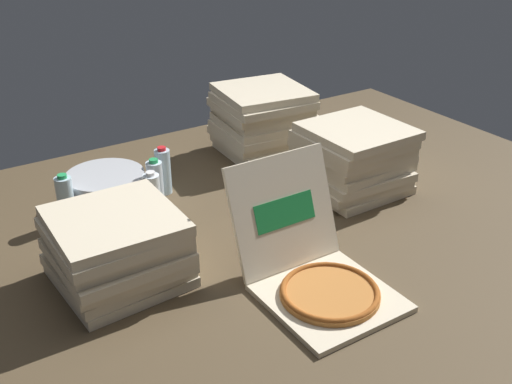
{
  "coord_description": "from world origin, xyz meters",
  "views": [
    {
      "loc": [
        -1.22,
        -1.74,
        1.26
      ],
      "look_at": [
        -0.03,
        0.1,
        0.14
      ],
      "focal_mm": 42.89,
      "sensor_mm": 36.0,
      "label": 1
    }
  ],
  "objects_px": {
    "open_pizza_box": "(317,271)",
    "water_bottle_1": "(152,198)",
    "ice_bucket": "(106,189)",
    "water_bottle_0": "(155,184)",
    "pizza_stack_left_far": "(117,249)",
    "water_bottle_2": "(163,171)",
    "water_bottle_3": "(66,200)",
    "pizza_stack_center_far": "(352,158)",
    "pizza_stack_left_near": "(262,121)"
  },
  "relations": [
    {
      "from": "open_pizza_box",
      "to": "pizza_stack_left_near",
      "type": "distance_m",
      "value": 1.21
    },
    {
      "from": "pizza_stack_left_far",
      "to": "water_bottle_2",
      "type": "bearing_deg",
      "value": 51.71
    },
    {
      "from": "pizza_stack_left_far",
      "to": "water_bottle_3",
      "type": "distance_m",
      "value": 0.5
    },
    {
      "from": "open_pizza_box",
      "to": "ice_bucket",
      "type": "xyz_separation_m",
      "value": [
        -0.38,
        0.99,
        -0.01
      ]
    },
    {
      "from": "pizza_stack_left_far",
      "to": "water_bottle_1",
      "type": "relative_size",
      "value": 2.04
    },
    {
      "from": "open_pizza_box",
      "to": "water_bottle_2",
      "type": "distance_m",
      "value": 0.96
    },
    {
      "from": "pizza_stack_left_far",
      "to": "open_pizza_box",
      "type": "bearing_deg",
      "value": -37.19
    },
    {
      "from": "pizza_stack_left_near",
      "to": "ice_bucket",
      "type": "bearing_deg",
      "value": -173.31
    },
    {
      "from": "water_bottle_0",
      "to": "water_bottle_2",
      "type": "bearing_deg",
      "value": 50.16
    },
    {
      "from": "ice_bucket",
      "to": "water_bottle_0",
      "type": "bearing_deg",
      "value": -39.83
    },
    {
      "from": "pizza_stack_left_far",
      "to": "water_bottle_1",
      "type": "distance_m",
      "value": 0.43
    },
    {
      "from": "water_bottle_0",
      "to": "water_bottle_1",
      "type": "xyz_separation_m",
      "value": [
        -0.06,
        -0.11,
        0.0
      ]
    },
    {
      "from": "ice_bucket",
      "to": "water_bottle_0",
      "type": "height_order",
      "value": "water_bottle_0"
    },
    {
      "from": "ice_bucket",
      "to": "water_bottle_1",
      "type": "relative_size",
      "value": 1.53
    },
    {
      "from": "open_pizza_box",
      "to": "water_bottle_1",
      "type": "relative_size",
      "value": 2.52
    },
    {
      "from": "water_bottle_0",
      "to": "pizza_stack_left_near",
      "type": "bearing_deg",
      "value": 19.06
    },
    {
      "from": "ice_bucket",
      "to": "water_bottle_2",
      "type": "height_order",
      "value": "water_bottle_2"
    },
    {
      "from": "open_pizza_box",
      "to": "water_bottle_3",
      "type": "xyz_separation_m",
      "value": [
        -0.57,
        0.91,
        0.03
      ]
    },
    {
      "from": "water_bottle_2",
      "to": "pizza_stack_left_far",
      "type": "bearing_deg",
      "value": -128.29
    },
    {
      "from": "water_bottle_2",
      "to": "water_bottle_3",
      "type": "height_order",
      "value": "same"
    },
    {
      "from": "pizza_stack_center_far",
      "to": "water_bottle_3",
      "type": "bearing_deg",
      "value": 161.98
    },
    {
      "from": "open_pizza_box",
      "to": "pizza_stack_left_near",
      "type": "bearing_deg",
      "value": 65.46
    },
    {
      "from": "water_bottle_1",
      "to": "water_bottle_3",
      "type": "distance_m",
      "value": 0.35
    },
    {
      "from": "water_bottle_0",
      "to": "ice_bucket",
      "type": "bearing_deg",
      "value": 140.17
    },
    {
      "from": "pizza_stack_left_near",
      "to": "water_bottle_1",
      "type": "height_order",
      "value": "pizza_stack_left_near"
    },
    {
      "from": "pizza_stack_left_near",
      "to": "water_bottle_0",
      "type": "height_order",
      "value": "pizza_stack_left_near"
    },
    {
      "from": "water_bottle_0",
      "to": "open_pizza_box",
      "type": "bearing_deg",
      "value": -76.43
    },
    {
      "from": "pizza_stack_left_far",
      "to": "pizza_stack_center_far",
      "type": "height_order",
      "value": "pizza_stack_center_far"
    },
    {
      "from": "pizza_stack_left_far",
      "to": "water_bottle_0",
      "type": "height_order",
      "value": "pizza_stack_left_far"
    },
    {
      "from": "pizza_stack_left_far",
      "to": "ice_bucket",
      "type": "distance_m",
      "value": 0.61
    },
    {
      "from": "pizza_stack_center_far",
      "to": "water_bottle_0",
      "type": "xyz_separation_m",
      "value": [
        -0.81,
        0.32,
        -0.05
      ]
    },
    {
      "from": "water_bottle_1",
      "to": "open_pizza_box",
      "type": "bearing_deg",
      "value": -70.25
    },
    {
      "from": "pizza_stack_left_far",
      "to": "pizza_stack_left_near",
      "type": "height_order",
      "value": "pizza_stack_left_near"
    },
    {
      "from": "open_pizza_box",
      "to": "pizza_stack_center_far",
      "type": "distance_m",
      "value": 0.81
    },
    {
      "from": "open_pizza_box",
      "to": "water_bottle_3",
      "type": "relative_size",
      "value": 2.52
    },
    {
      "from": "pizza_stack_center_far",
      "to": "water_bottle_1",
      "type": "distance_m",
      "value": 0.9
    },
    {
      "from": "pizza_stack_center_far",
      "to": "water_bottle_0",
      "type": "relative_size",
      "value": 2.02
    },
    {
      "from": "open_pizza_box",
      "to": "water_bottle_0",
      "type": "xyz_separation_m",
      "value": [
        -0.21,
        0.85,
        0.03
      ]
    },
    {
      "from": "water_bottle_3",
      "to": "pizza_stack_center_far",
      "type": "bearing_deg",
      "value": -18.02
    },
    {
      "from": "open_pizza_box",
      "to": "pizza_stack_center_far",
      "type": "relative_size",
      "value": 1.25
    },
    {
      "from": "water_bottle_0",
      "to": "water_bottle_2",
      "type": "height_order",
      "value": "same"
    },
    {
      "from": "pizza_stack_center_far",
      "to": "water_bottle_2",
      "type": "distance_m",
      "value": 0.85
    },
    {
      "from": "ice_bucket",
      "to": "water_bottle_0",
      "type": "relative_size",
      "value": 1.53
    },
    {
      "from": "pizza_stack_center_far",
      "to": "water_bottle_1",
      "type": "xyz_separation_m",
      "value": [
        -0.88,
        0.22,
        -0.05
      ]
    },
    {
      "from": "pizza_stack_left_near",
      "to": "ice_bucket",
      "type": "height_order",
      "value": "pizza_stack_left_near"
    },
    {
      "from": "water_bottle_2",
      "to": "pizza_stack_center_far",
      "type": "bearing_deg",
      "value": -30.15
    },
    {
      "from": "pizza_stack_center_far",
      "to": "ice_bucket",
      "type": "xyz_separation_m",
      "value": [
        -0.98,
        0.47,
        -0.08
      ]
    },
    {
      "from": "pizza_stack_center_far",
      "to": "water_bottle_2",
      "type": "bearing_deg",
      "value": 149.85
    },
    {
      "from": "pizza_stack_left_near",
      "to": "water_bottle_3",
      "type": "height_order",
      "value": "pizza_stack_left_near"
    },
    {
      "from": "pizza_stack_left_far",
      "to": "ice_bucket",
      "type": "bearing_deg",
      "value": 73.51
    }
  ]
}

